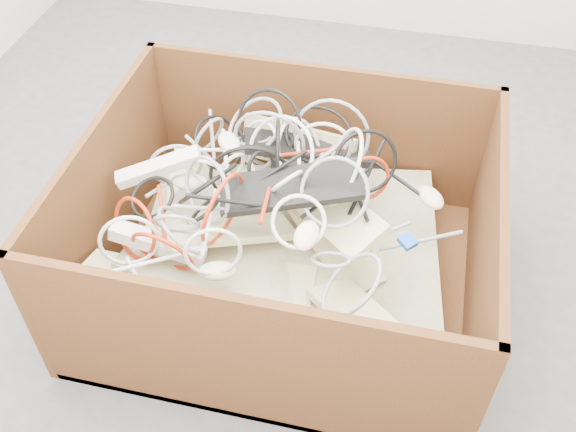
% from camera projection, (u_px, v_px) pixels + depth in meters
% --- Properties ---
extents(ground, '(3.00, 3.00, 0.00)m').
position_uv_depth(ground, '(261.00, 228.00, 2.38)').
color(ground, '#48474A').
rests_on(ground, ground).
extents(cardboard_box, '(1.19, 0.99, 0.55)m').
position_uv_depth(cardboard_box, '(281.00, 255.00, 2.10)').
color(cardboard_box, '#381D0E').
rests_on(cardboard_box, ground).
extents(keyboard_pile, '(1.04, 0.91, 0.35)m').
position_uv_depth(keyboard_pile, '(281.00, 224.00, 2.01)').
color(keyboard_pile, beige).
rests_on(keyboard_pile, cardboard_box).
extents(mice_scatter, '(0.85, 0.55, 0.17)m').
position_uv_depth(mice_scatter, '(274.00, 203.00, 1.95)').
color(mice_scatter, beige).
rests_on(mice_scatter, keyboard_pile).
extents(power_strip_left, '(0.27, 0.16, 0.11)m').
position_uv_depth(power_strip_left, '(158.00, 167.00, 2.03)').
color(power_strip_left, white).
rests_on(power_strip_left, keyboard_pile).
extents(power_strip_right, '(0.28, 0.06, 0.09)m').
position_uv_depth(power_strip_right, '(158.00, 243.00, 1.90)').
color(power_strip_right, white).
rests_on(power_strip_right, keyboard_pile).
extents(vga_plug, '(0.06, 0.06, 0.03)m').
position_uv_depth(vga_plug, '(408.00, 241.00, 1.83)').
color(vga_plug, blue).
rests_on(vga_plug, keyboard_pile).
extents(cable_tangle, '(1.03, 0.86, 0.40)m').
position_uv_depth(cable_tangle, '(262.00, 175.00, 1.98)').
color(cable_tangle, gray).
rests_on(cable_tangle, keyboard_pile).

